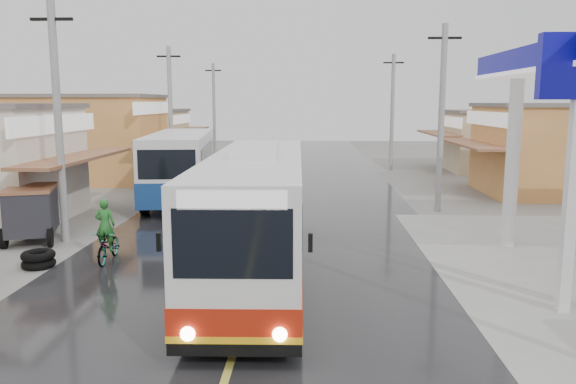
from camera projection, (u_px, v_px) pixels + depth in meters
name	position (u px, v px, depth m)	size (l,w,h in m)	color
ground	(229.00, 367.00, 10.16)	(120.00, 120.00, 0.00)	slate
road	(279.00, 210.00, 24.96)	(12.00, 90.00, 0.02)	black
centre_line	(279.00, 209.00, 24.95)	(0.15, 90.00, 0.01)	#D8CC4C
shopfronts_left	(27.00, 197.00, 28.47)	(11.00, 44.00, 5.20)	tan
utility_poles_left	(131.00, 205.00, 26.24)	(1.60, 50.00, 8.00)	gray
utility_poles_right	(437.00, 211.00, 24.66)	(1.60, 36.00, 8.00)	gray
coach_bus	(257.00, 213.00, 15.38)	(2.86, 11.64, 3.61)	silver
second_bus	(181.00, 165.00, 27.15)	(3.79, 10.01, 3.24)	silver
cyclist	(108.00, 241.00, 16.79)	(0.70, 1.83, 1.95)	black
tricycle_near	(31.00, 210.00, 19.15)	(2.30, 2.66, 1.90)	#26262D
tyre_stack	(38.00, 259.00, 16.25)	(0.96, 0.96, 0.49)	black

